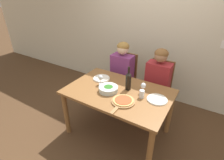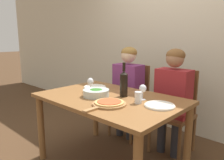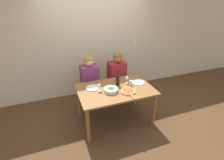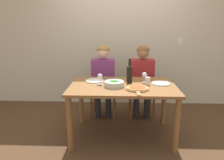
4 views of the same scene
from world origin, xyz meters
name	(u,v)px [view 1 (image 1 of 4)]	position (x,y,z in m)	size (l,w,h in m)	color
ground_plane	(118,131)	(0.00, 0.00, 0.00)	(40.00, 40.00, 0.00)	#4C331E
back_wall	(157,29)	(0.00, 1.38, 1.35)	(10.00, 0.06, 2.70)	beige
dining_table	(118,97)	(0.00, 0.00, 0.66)	(1.44, 0.94, 0.76)	brown
chair_left	(124,78)	(-0.33, 0.80, 0.52)	(0.42, 0.42, 0.98)	brown
chair_right	(158,87)	(0.33, 0.80, 0.52)	(0.42, 0.42, 0.98)	brown
person_woman	(122,69)	(-0.33, 0.69, 0.74)	(0.47, 0.51, 1.23)	#28282D
person_man	(158,78)	(0.33, 0.69, 0.74)	(0.47, 0.51, 1.23)	#28282D
wine_bottle	(128,81)	(0.09, 0.11, 0.90)	(0.08, 0.08, 0.35)	black
broccoli_bowl	(108,89)	(-0.12, -0.08, 0.80)	(0.27, 0.27, 0.08)	silver
dinner_plate_left	(102,78)	(-0.41, 0.17, 0.77)	(0.27, 0.27, 0.02)	silver
dinner_plate_right	(157,99)	(0.53, 0.07, 0.77)	(0.27, 0.27, 0.02)	silver
pizza_on_board	(123,101)	(0.18, -0.20, 0.78)	(0.30, 0.44, 0.04)	#9E7042
wine_glass_left	(101,78)	(-0.32, 0.02, 0.87)	(0.07, 0.07, 0.15)	silver
wine_glass_right	(143,86)	(0.31, 0.14, 0.87)	(0.07, 0.07, 0.15)	silver
water_tumbler	(142,94)	(0.34, 0.02, 0.82)	(0.07, 0.07, 0.11)	silver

